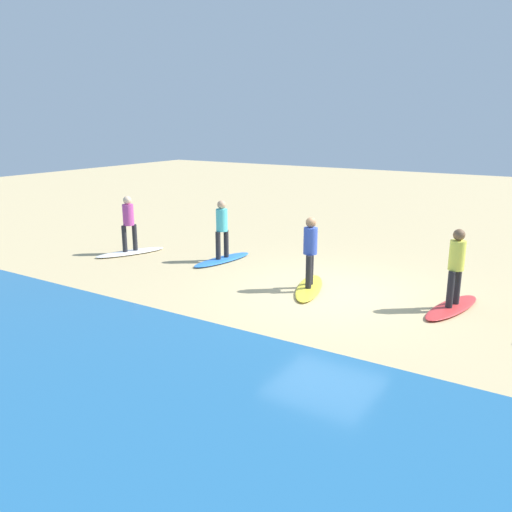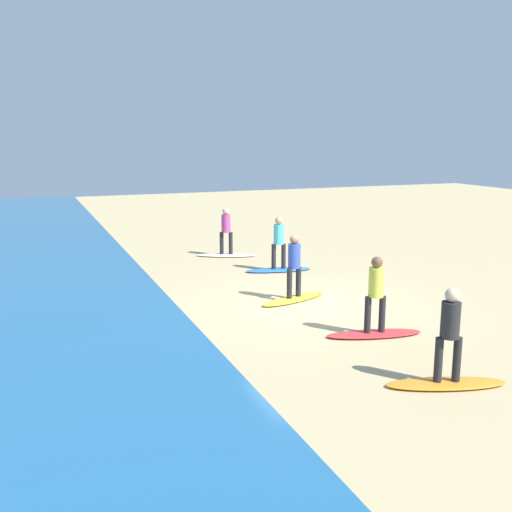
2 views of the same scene
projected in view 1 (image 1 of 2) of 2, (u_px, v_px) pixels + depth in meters
ground_plane at (329, 293)px, 12.03m from camera, size 60.00×60.00×0.00m
surfboard_red at (452, 307)px, 10.98m from camera, size 1.00×2.17×0.09m
surfer_red at (456, 262)px, 10.73m from camera, size 0.32×0.45×1.64m
surfboard_yellow at (309, 288)px, 12.26m from camera, size 1.19×2.17×0.09m
surfer_yellow at (310, 247)px, 12.01m from camera, size 0.32×0.44×1.64m
surfboard_blue at (222, 260)px, 14.73m from camera, size 0.89×2.16×0.09m
surfer_blue at (222, 225)px, 14.48m from camera, size 0.32×0.46×1.64m
surfboard_white at (131, 252)px, 15.54m from camera, size 1.35×2.15×0.09m
surfer_white at (128, 220)px, 15.29m from camera, size 0.32×0.43×1.64m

